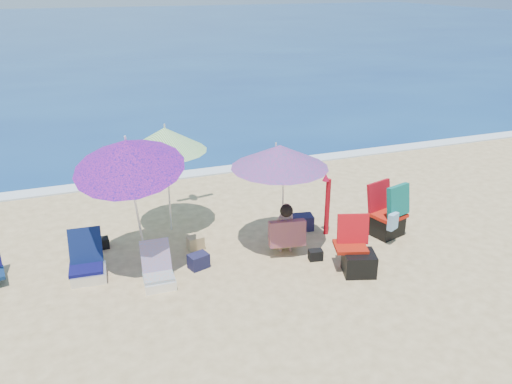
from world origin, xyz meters
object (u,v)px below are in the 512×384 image
object	(u,v)px
umbrella_blue	(127,155)
furled_umbrella	(327,201)
camp_chair_right	(388,217)
umbrella_turquoise	(280,156)
umbrella_striped	(165,139)
chair_navy	(87,266)
chair_rainbow	(158,274)
camp_chair_left	(357,257)
person_center	(286,229)

from	to	relation	value
umbrella_blue	furled_umbrella	xyz separation A→B (m)	(3.53, -0.06, -1.30)
camp_chair_right	umbrella_turquoise	bearing A→B (deg)	170.76
umbrella_turquoise	furled_umbrella	distance (m)	1.45
umbrella_striped	chair_navy	xyz separation A→B (m)	(-1.64, -1.36, -1.58)
umbrella_turquoise	umbrella_blue	bearing A→B (deg)	176.24
umbrella_turquoise	chair_rainbow	bearing A→B (deg)	-166.42
chair_rainbow	umbrella_striped	bearing A→B (deg)	73.21
camp_chair_right	chair_navy	bearing A→B (deg)	175.80
umbrella_turquoise	umbrella_striped	world-z (taller)	umbrella_striped
camp_chair_left	umbrella_striped	bearing A→B (deg)	133.33
chair_navy	person_center	distance (m)	3.37
chair_navy	umbrella_blue	bearing A→B (deg)	7.46
chair_rainbow	person_center	world-z (taller)	person_center
camp_chair_left	camp_chair_right	size ratio (longest dim) A/B	0.87
furled_umbrella	camp_chair_left	distance (m)	1.46
chair_rainbow	camp_chair_right	bearing A→B (deg)	2.82
umbrella_blue	person_center	world-z (taller)	umbrella_blue
camp_chair_right	chair_rainbow	bearing A→B (deg)	-177.18
chair_rainbow	camp_chair_right	xyz separation A→B (m)	(4.36, 0.22, 0.21)
furled_umbrella	chair_navy	xyz separation A→B (m)	(-4.34, -0.05, -0.47)
umbrella_blue	umbrella_striped	bearing A→B (deg)	56.72
umbrella_blue	chair_navy	xyz separation A→B (m)	(-0.81, -0.11, -1.78)
umbrella_striped	chair_rainbow	world-z (taller)	umbrella_striped
chair_rainbow	camp_chair_right	distance (m)	4.37
person_center	camp_chair_left	bearing A→B (deg)	-49.33
umbrella_turquoise	umbrella_blue	xyz separation A→B (m)	(-2.52, 0.17, 0.27)
chair_rainbow	camp_chair_left	xyz separation A→B (m)	(3.16, -0.74, 0.10)
umbrella_striped	camp_chair_left	size ratio (longest dim) A/B	2.22
umbrella_turquoise	chair_navy	bearing A→B (deg)	178.98
chair_rainbow	camp_chair_left	size ratio (longest dim) A/B	0.73
chair_navy	camp_chair_right	world-z (taller)	camp_chair_right
camp_chair_left	chair_navy	bearing A→B (deg)	162.14
umbrella_turquoise	chair_navy	size ratio (longest dim) A/B	2.66
chair_navy	camp_chair_left	bearing A→B (deg)	-17.86
umbrella_striped	camp_chair_left	xyz separation A→B (m)	(2.56, -2.72, -1.51)
person_center	furled_umbrella	bearing A→B (deg)	22.18
umbrella_striped	chair_navy	world-z (taller)	umbrella_striped
furled_umbrella	camp_chair_right	bearing A→B (deg)	-22.85
umbrella_blue	chair_rainbow	bearing A→B (deg)	-72.31
furled_umbrella	umbrella_striped	bearing A→B (deg)	154.11
furled_umbrella	person_center	size ratio (longest dim) A/B	1.31
umbrella_turquoise	camp_chair_right	size ratio (longest dim) A/B	1.89
camp_chair_left	person_center	bearing A→B (deg)	130.67
umbrella_striped	furled_umbrella	distance (m)	3.21
chair_rainbow	umbrella_turquoise	bearing A→B (deg)	13.58
umbrella_turquoise	camp_chair_right	xyz separation A→B (m)	(2.07, -0.34, -1.32)
umbrella_blue	camp_chair_right	distance (m)	4.88
chair_navy	camp_chair_left	distance (m)	4.41
umbrella_turquoise	camp_chair_left	world-z (taller)	umbrella_turquoise
umbrella_striped	person_center	world-z (taller)	umbrella_striped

